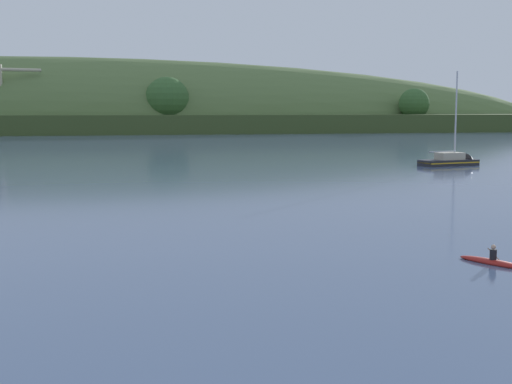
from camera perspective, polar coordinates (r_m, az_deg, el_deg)
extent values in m
cube|color=#3C4E24|center=(226.06, -7.96, 5.53)|extent=(464.40, 86.00, 5.46)
ellipsoid|color=#56703D|center=(245.77, -16.26, 4.78)|extent=(373.32, 95.49, 48.54)
sphere|color=#38602D|center=(216.81, -7.20, 7.46)|extent=(13.45, 13.45, 13.45)
sphere|color=#38602D|center=(237.79, 12.65, 6.99)|extent=(10.02, 10.02, 10.02)
cube|color=#4C4C51|center=(218.97, -19.89, 4.70)|extent=(4.90, 4.90, 2.00)
cylinder|color=#BCB293|center=(218.92, -19.99, 7.31)|extent=(1.80, 1.80, 17.96)
cylinder|color=#BCB293|center=(219.68, -18.69, 9.33)|extent=(12.88, 4.62, 0.99)
cube|color=#232328|center=(93.12, 15.27, 2.12)|extent=(8.08, 4.79, 1.36)
cone|color=#232328|center=(95.56, 17.04, 2.17)|extent=(2.56, 3.15, 2.74)
cube|color=gold|center=(93.10, 15.28, 2.33)|extent=(8.09, 4.82, 0.15)
cube|color=#BCB299|center=(93.16, 15.38, 2.81)|extent=(3.81, 2.79, 0.90)
cylinder|color=silver|center=(93.46, 15.84, 5.96)|extent=(0.20, 0.20, 11.15)
cylinder|color=silver|center=(92.35, 14.80, 3.17)|extent=(3.88, 1.23, 0.16)
ellipsoid|color=maroon|center=(34.56, 18.59, -5.42)|extent=(2.40, 3.38, 0.30)
cylinder|color=black|center=(34.49, 18.61, -4.87)|extent=(0.44, 0.44, 0.55)
sphere|color=tan|center=(34.42, 18.63, -4.22)|extent=(0.22, 0.22, 0.22)
cylinder|color=olive|center=(34.82, 18.74, -4.89)|extent=(1.09, 0.67, 0.89)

